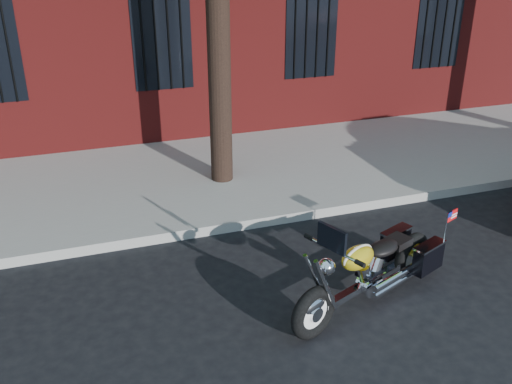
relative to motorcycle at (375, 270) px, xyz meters
name	(u,v)px	position (x,y,z in m)	size (l,w,h in m)	color
ground	(247,283)	(-1.27, 0.83, -0.42)	(120.00, 120.00, 0.00)	black
curb	(217,227)	(-1.27, 2.21, -0.35)	(40.00, 0.16, 0.15)	gray
sidewalk	(189,178)	(-1.27, 4.09, -0.35)	(40.00, 3.60, 0.15)	gray
motorcycle	(375,270)	(0.00, 0.00, 0.00)	(2.41, 1.27, 1.24)	black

